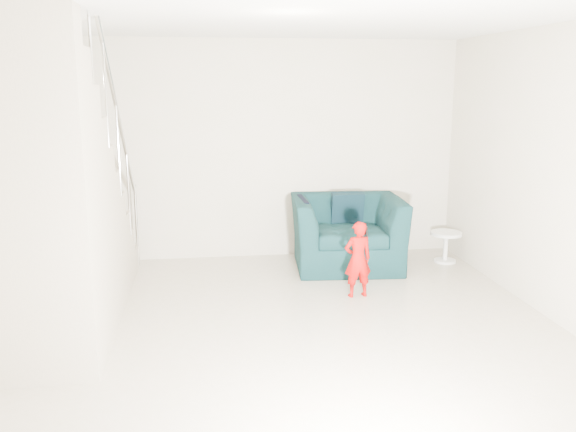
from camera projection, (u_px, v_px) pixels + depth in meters
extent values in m
plane|color=tan|center=(290.00, 344.00, 5.19)|extent=(5.50, 5.50, 0.00)
plane|color=silver|center=(290.00, 12.00, 4.61)|extent=(5.50, 5.50, 0.00)
plane|color=#B6B194|center=(259.00, 151.00, 7.56)|extent=(5.00, 0.00, 5.00)
plane|color=#B6B194|center=(397.00, 312.00, 2.24)|extent=(5.00, 0.00, 5.00)
imported|color=black|center=(347.00, 232.00, 7.31)|extent=(1.37, 1.22, 0.84)
imported|color=#A60505|center=(358.00, 259.00, 6.26)|extent=(0.31, 0.23, 0.80)
cylinder|color=silver|center=(446.00, 233.00, 7.48)|extent=(0.38, 0.38, 0.04)
cylinder|color=silver|center=(445.00, 248.00, 7.52)|extent=(0.06, 0.06, 0.34)
cylinder|color=silver|center=(445.00, 261.00, 7.56)|extent=(0.27, 0.27, 0.03)
cube|color=#ADA089|center=(94.00, 260.00, 7.16)|extent=(1.00, 0.30, 0.27)
cube|color=#ADA089|center=(88.00, 256.00, 6.84)|extent=(1.00, 0.30, 0.54)
cube|color=#ADA089|center=(82.00, 252.00, 6.52)|extent=(1.00, 0.30, 0.81)
cube|color=#ADA089|center=(76.00, 247.00, 6.20)|extent=(1.00, 0.30, 1.08)
cube|color=#ADA089|center=(69.00, 241.00, 5.88)|extent=(1.00, 0.30, 1.35)
cube|color=#ADA089|center=(61.00, 235.00, 5.56)|extent=(1.00, 0.30, 1.62)
cube|color=#ADA089|center=(52.00, 229.00, 5.24)|extent=(1.00, 0.30, 1.89)
cube|color=#ADA089|center=(42.00, 221.00, 4.93)|extent=(1.00, 0.30, 2.16)
cube|color=#ADA089|center=(30.00, 212.00, 4.61)|extent=(1.00, 0.30, 2.43)
cube|color=#ADA089|center=(17.00, 202.00, 4.29)|extent=(1.00, 0.30, 2.70)
cylinder|color=silver|center=(109.00, 74.00, 5.47)|extent=(0.04, 3.03, 2.73)
cylinder|color=silver|center=(137.00, 226.00, 7.29)|extent=(0.04, 0.04, 1.00)
cube|color=black|center=(347.00, 207.00, 7.57)|extent=(0.40, 0.19, 0.40)
cube|color=black|center=(303.00, 224.00, 7.25)|extent=(0.06, 0.56, 0.63)
cube|color=black|center=(366.00, 231.00, 6.20)|extent=(0.02, 0.05, 0.10)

